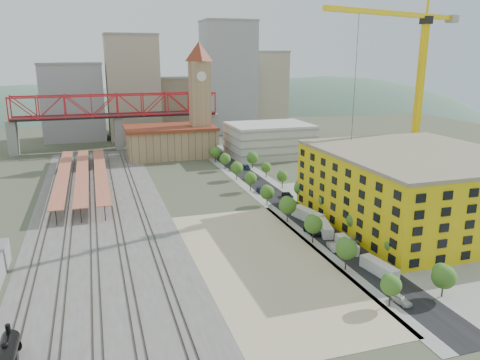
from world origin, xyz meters
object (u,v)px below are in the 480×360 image
object	(u,v)px
tower_crane	(414,67)
site_trailer_b	(347,245)
site_trailer_a	(379,268)
site_trailer_d	(307,215)
car_0	(401,300)
clock_tower	(200,89)
site_trailer_c	(324,228)
construction_building	(416,187)

from	to	relation	value
tower_crane	site_trailer_b	distance (m)	69.23
tower_crane	site_trailer_a	distance (m)	77.00
site_trailer_d	car_0	size ratio (longest dim) A/B	2.45
clock_tower	site_trailer_b	bearing A→B (deg)	-85.87
tower_crane	site_trailer_d	xyz separation A→B (m)	(-43.21, -18.51, -37.42)
site_trailer_a	site_trailer_b	bearing A→B (deg)	82.40
site_trailer_a	clock_tower	bearing A→B (deg)	86.11
site_trailer_c	car_0	size ratio (longest dim) A/B	2.21
construction_building	site_trailer_c	size ratio (longest dim) A/B	5.38
construction_building	site_trailer_b	size ratio (longest dim) A/B	5.87
tower_crane	site_trailer_d	bearing A→B (deg)	-156.81
site_trailer_a	tower_crane	bearing A→B (deg)	42.39
clock_tower	site_trailer_c	size ratio (longest dim) A/B	5.53
construction_building	clock_tower	bearing A→B (deg)	108.78
site_trailer_b	site_trailer_d	bearing A→B (deg)	96.50
site_trailer_b	site_trailer_d	size ratio (longest dim) A/B	0.83
clock_tower	car_0	size ratio (longest dim) A/B	12.21
site_trailer_d	clock_tower	bearing A→B (deg)	81.84
site_trailer_a	car_0	size ratio (longest dim) A/B	2.14
construction_building	site_trailer_d	distance (m)	28.78
construction_building	site_trailer_a	distance (m)	36.01
clock_tower	site_trailer_a	xyz separation A→B (m)	(8.00, -123.53, -27.45)
construction_building	site_trailer_c	distance (m)	27.24
construction_building	site_trailer_b	world-z (taller)	construction_building
site_trailer_a	site_trailer_d	world-z (taller)	site_trailer_d
site_trailer_b	site_trailer_c	distance (m)	10.76
site_trailer_c	site_trailer_d	xyz separation A→B (m)	(0.00, 9.54, 0.14)
site_trailer_b	construction_building	bearing A→B (deg)	29.20
car_0	clock_tower	bearing A→B (deg)	82.88
site_trailer_b	car_0	size ratio (longest dim) A/B	2.03
construction_building	tower_crane	distance (m)	44.08
tower_crane	site_trailer_d	size ratio (longest dim) A/B	6.03
site_trailer_b	site_trailer_c	xyz separation A→B (m)	(0.00, 10.75, 0.11)
tower_crane	site_trailer_c	bearing A→B (deg)	-147.00
clock_tower	tower_crane	xyz separation A→B (m)	(51.21, -72.06, 10.15)
tower_crane	construction_building	bearing A→B (deg)	-121.63
site_trailer_a	car_0	distance (m)	11.69
clock_tower	site_trailer_d	world-z (taller)	clock_tower
site_trailer_a	site_trailer_d	size ratio (longest dim) A/B	0.87
clock_tower	car_0	distance (m)	137.77
car_0	site_trailer_a	bearing A→B (deg)	65.86
construction_building	car_0	bearing A→B (deg)	-129.79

